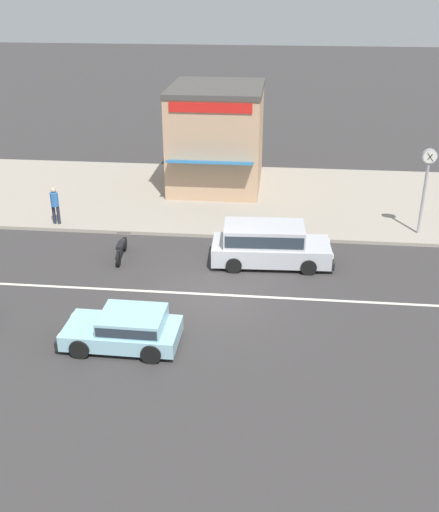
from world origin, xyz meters
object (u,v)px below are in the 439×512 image
Objects in this scene: pedestrian_mid_kerb at (55,203)px; shopfront_corner_warung at (217,136)px; street_clock at (427,173)px; motorcycle_0 at (121,248)px; minivan_silver_2 at (268,243)px; hatchback_pale_blue_0 at (126,328)px.

shopfront_corner_warung reaches higher than pedestrian_mid_kerb.
street_clock is at bearing 2.03° from pedestrian_mid_kerb.
pedestrian_mid_kerb is (-3.63, 2.83, 0.69)m from motorcycle_0.
motorcycle_0 is (-5.70, -0.12, -0.42)m from minivan_silver_2.
hatchback_pale_blue_0 is 7.29m from minivan_silver_2.
hatchback_pale_blue_0 is 14.09m from street_clock.
hatchback_pale_blue_0 is at bearing -58.88° from pedestrian_mid_kerb.
hatchback_pale_blue_0 is 6.18m from motorcycle_0.
motorcycle_0 is at bearing -37.94° from pedestrian_mid_kerb.
pedestrian_mid_kerb is (-9.33, 2.71, 0.27)m from minivan_silver_2.
street_clock is (10.31, 9.33, 2.22)m from hatchback_pale_blue_0.
shopfront_corner_warung is (6.41, 6.15, 1.55)m from pedestrian_mid_kerb.
motorcycle_0 is at bearing -164.23° from street_clock.
street_clock is at bearing 27.42° from minivan_silver_2.
minivan_silver_2 is at bearing 1.24° from motorcycle_0.
motorcycle_0 is at bearing -107.22° from shopfront_corner_warung.
pedestrian_mid_kerb is 0.27× the size of shopfront_corner_warung.
hatchback_pale_blue_0 is 1.79× the size of motorcycle_0.
motorcycle_0 is 1.19× the size of pedestrian_mid_kerb.
motorcycle_0 is (-1.67, 5.95, -0.16)m from hatchback_pale_blue_0.
motorcycle_0 is at bearing -178.76° from minivan_silver_2.
motorcycle_0 is at bearing 105.68° from hatchback_pale_blue_0.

